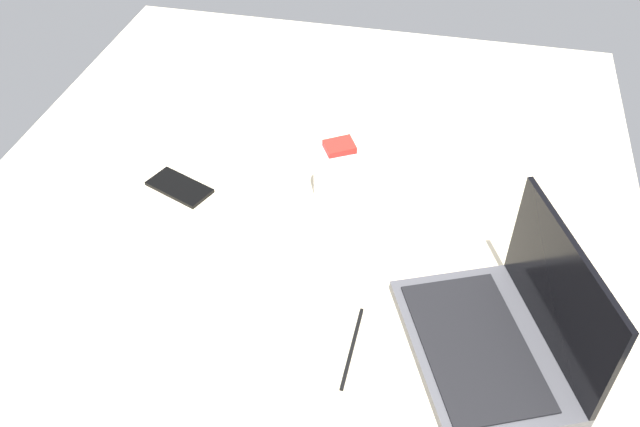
# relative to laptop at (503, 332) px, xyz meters

# --- Properties ---
(bed_mattress) EXTENTS (1.80, 1.40, 0.18)m
(bed_mattress) POSITION_rel_laptop_xyz_m (-0.20, -0.41, -0.13)
(bed_mattress) COLOR beige
(bed_mattress) RESTS_ON ground
(laptop) EXTENTS (0.39, 0.34, 0.23)m
(laptop) POSITION_rel_laptop_xyz_m (0.00, 0.00, 0.00)
(laptop) COLOR #4C4C51
(laptop) RESTS_ON bed_mattress
(snack_cup) EXTENTS (0.09, 0.09, 0.13)m
(snack_cup) POSITION_rel_laptop_xyz_m (-0.34, -0.35, 0.02)
(snack_cup) COLOR silver
(snack_cup) RESTS_ON bed_mattress
(cell_phone) EXTENTS (0.12, 0.16, 0.01)m
(cell_phone) POSITION_rel_laptop_xyz_m (-0.28, -0.68, -0.04)
(cell_phone) COLOR black
(cell_phone) RESTS_ON bed_mattress
(charger_cable) EXTENTS (0.17, 0.01, 0.01)m
(charger_cable) POSITION_rel_laptop_xyz_m (0.05, -0.24, -0.04)
(charger_cable) COLOR black
(charger_cable) RESTS_ON bed_mattress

